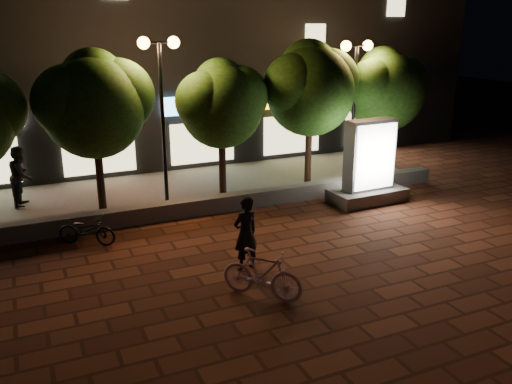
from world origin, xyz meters
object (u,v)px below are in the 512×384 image
tree_mid (222,101)px  ad_kiosk (369,169)px  street_lamp_right (355,75)px  scooter_pink (262,274)px  scooter_parked (87,230)px  tree_far_right (386,87)px  rider (246,234)px  tree_right (311,85)px  pedestrian (21,176)px  tree_left (95,101)px  street_lamp_left (161,79)px

tree_mid → ad_kiosk: (4.10, -2.55, -2.12)m
street_lamp_right → scooter_pink: 10.11m
scooter_pink → scooter_parked: 5.43m
tree_far_right → rider: size_ratio=2.59×
tree_right → pedestrian: bearing=171.4°
tree_left → tree_far_right: tree_left is taller
tree_right → street_lamp_right: tree_right is taller
street_lamp_left → scooter_pink: street_lamp_left is taller
street_lamp_right → scooter_pink: bearing=-135.0°
tree_right → tree_mid: bearing=-180.0°
tree_left → tree_mid: (4.00, -0.00, -0.23)m
tree_far_right → tree_left: bearing=180.0°
tree_right → tree_left: bearing=-180.0°
tree_right → street_lamp_right: bearing=-9.1°
tree_mid → tree_far_right: bearing=0.0°
tree_mid → street_lamp_right: (4.95, -0.26, 0.68)m
tree_mid → street_lamp_right: size_ratio=0.90×
scooter_pink → ad_kiosk: bearing=-5.3°
pedestrian → tree_far_right: bearing=-82.3°
rider → street_lamp_left: bearing=-99.2°
tree_left → street_lamp_left: street_lamp_left is taller
scooter_parked → pedestrian: size_ratio=0.82×
street_lamp_right → pedestrian: bearing=171.4°
tree_left → street_lamp_right: street_lamp_right is taller
tree_right → tree_far_right: size_ratio=1.06×
ad_kiosk → scooter_parked: 8.95m
tree_right → street_lamp_left: street_lamp_left is taller
tree_left → tree_right: bearing=0.0°
tree_far_right → ad_kiosk: (-2.41, -2.55, -2.27)m
tree_left → ad_kiosk: 8.81m
street_lamp_left → ad_kiosk: 7.19m
street_lamp_right → scooter_pink: size_ratio=2.74×
ad_kiosk → tree_mid: bearing=148.1°
rider → tree_left: bearing=-80.9°
ad_kiosk → pedestrian: size_ratio=1.42×
tree_mid → street_lamp_left: street_lamp_left is taller
street_lamp_right → scooter_parked: bearing=-167.1°
tree_mid → ad_kiosk: size_ratio=1.65×
ad_kiosk → rider: 6.45m
scooter_parked → pedestrian: bearing=52.1°
street_lamp_left → ad_kiosk: size_ratio=1.90×
tree_mid → scooter_parked: bearing=-152.5°
tree_right → tree_far_right: 3.20m
tree_left → tree_right: 7.30m
scooter_parked → pedestrian: 4.25m
street_lamp_right → rider: bearing=-140.6°
tree_left → tree_right: size_ratio=0.97×
street_lamp_left → scooter_pink: 7.60m
scooter_pink → pedestrian: (-4.46, 8.45, 0.49)m
tree_right → rider: tree_right is taller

